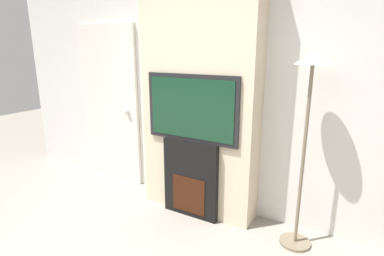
# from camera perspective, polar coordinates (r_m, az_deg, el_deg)

# --- Properties ---
(wall_back) EXTENTS (6.00, 0.06, 2.70)m
(wall_back) POSITION_cam_1_polar(r_m,az_deg,el_deg) (3.27, 3.08, 7.79)
(wall_back) COLOR silver
(wall_back) RESTS_ON ground_plane
(chimney_breast) EXTENTS (1.26, 0.31, 2.70)m
(chimney_breast) POSITION_cam_1_polar(r_m,az_deg,el_deg) (3.11, 1.48, 7.43)
(chimney_breast) COLOR beige
(chimney_breast) RESTS_ON ground_plane
(fireplace) EXTENTS (0.62, 0.15, 0.83)m
(fireplace) POSITION_cam_1_polar(r_m,az_deg,el_deg) (3.23, -0.01, -9.58)
(fireplace) COLOR black
(fireplace) RESTS_ON ground_plane
(television) EXTENTS (1.02, 0.07, 0.68)m
(television) POSITION_cam_1_polar(r_m,az_deg,el_deg) (3.00, -0.03, 3.77)
(television) COLOR black
(television) RESTS_ON fireplace
(floor_lamp) EXTENTS (0.29, 0.29, 1.73)m
(floor_lamp) POSITION_cam_1_polar(r_m,az_deg,el_deg) (2.64, 21.31, 3.93)
(floor_lamp) COLOR #726651
(floor_lamp) RESTS_ON ground_plane
(entry_door) EXTENTS (0.94, 0.09, 2.05)m
(entry_door) POSITION_cam_1_polar(r_m,az_deg,el_deg) (4.13, -15.35, 4.20)
(entry_door) COLOR silver
(entry_door) RESTS_ON ground_plane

